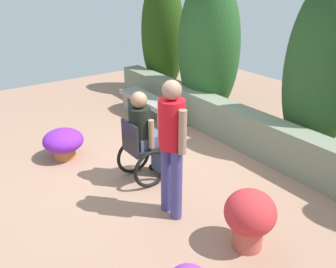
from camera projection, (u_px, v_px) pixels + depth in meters
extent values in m
plane|color=#9B755F|center=(151.00, 174.00, 5.30)|extent=(11.37, 11.37, 0.00)
cube|color=slate|center=(239.00, 126.00, 6.12)|extent=(7.35, 0.40, 0.65)
ellipsoid|color=#234110|center=(162.00, 35.00, 8.47)|extent=(1.27, 0.89, 2.76)
ellipsoid|color=#245123|center=(208.00, 48.00, 6.91)|extent=(1.43, 1.00, 2.81)
ellipsoid|color=#244820|center=(320.00, 72.00, 5.33)|extent=(1.17, 0.82, 2.75)
cube|color=gray|center=(132.00, 102.00, 7.72)|extent=(0.20, 0.35, 0.36)
cube|color=gray|center=(168.00, 121.00, 6.73)|extent=(0.20, 0.35, 0.36)
cube|color=gray|center=(149.00, 100.00, 7.13)|extent=(1.69, 0.42, 0.10)
cube|color=black|center=(142.00, 148.00, 4.97)|extent=(0.40, 0.40, 0.06)
cube|color=black|center=(130.00, 137.00, 4.78)|extent=(0.40, 0.04, 0.40)
cube|color=black|center=(161.00, 167.00, 5.31)|extent=(0.28, 0.12, 0.03)
torus|color=black|center=(134.00, 156.00, 5.24)|extent=(0.05, 0.56, 0.56)
torus|color=black|center=(152.00, 169.00, 4.89)|extent=(0.05, 0.56, 0.56)
cylinder|color=black|center=(152.00, 167.00, 5.39)|extent=(0.03, 0.10, 0.10)
cylinder|color=black|center=(162.00, 175.00, 5.19)|extent=(0.03, 0.10, 0.10)
cube|color=#435370|center=(148.00, 139.00, 4.98)|extent=(0.30, 0.40, 0.16)
cube|color=#435370|center=(160.00, 157.00, 5.23)|extent=(0.26, 0.14, 0.43)
cylinder|color=black|center=(140.00, 125.00, 4.81)|extent=(0.30, 0.30, 0.50)
cylinder|color=#9E7759|center=(137.00, 125.00, 5.02)|extent=(0.08, 0.08, 0.40)
cylinder|color=#9E7759|center=(151.00, 134.00, 4.74)|extent=(0.08, 0.08, 0.40)
sphere|color=#9E7759|center=(139.00, 100.00, 4.66)|extent=(0.22, 0.22, 0.22)
cylinder|color=#433C7B|center=(167.00, 178.00, 4.33)|extent=(0.14, 0.14, 0.92)
cylinder|color=#433C7B|center=(176.00, 185.00, 4.19)|extent=(0.14, 0.14, 0.92)
cylinder|color=red|center=(172.00, 124.00, 3.95)|extent=(0.30, 0.30, 0.57)
cylinder|color=#9F775F|center=(162.00, 121.00, 4.11)|extent=(0.09, 0.09, 0.51)
cylinder|color=#9F775F|center=(183.00, 132.00, 3.81)|extent=(0.09, 0.09, 0.51)
sphere|color=#9F775F|center=(172.00, 90.00, 3.79)|extent=(0.22, 0.22, 0.22)
cylinder|color=#B95044|center=(248.00, 234.00, 3.85)|extent=(0.33, 0.33, 0.31)
ellipsoid|color=#15510B|center=(249.00, 218.00, 3.76)|extent=(0.36, 0.36, 0.17)
ellipsoid|color=red|center=(250.00, 212.00, 3.73)|extent=(0.55, 0.55, 0.49)
cylinder|color=#B76933|center=(65.00, 152.00, 5.74)|extent=(0.34, 0.34, 0.21)
ellipsoid|color=#285D31|center=(64.00, 143.00, 5.67)|extent=(0.37, 0.37, 0.13)
ellipsoid|color=purple|center=(63.00, 140.00, 5.65)|extent=(0.64, 0.64, 0.36)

